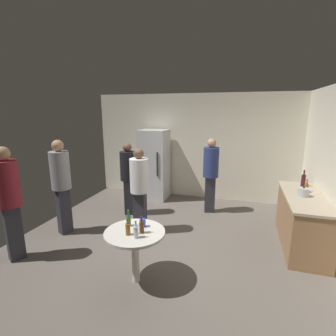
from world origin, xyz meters
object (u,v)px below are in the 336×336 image
Objects in this scene: beer_bottle_on_counter at (306,187)px; person_in_navy_shirt at (211,170)px; beer_bottle_brown at (142,227)px; beer_bottle_amber at (128,229)px; foreground_table at (135,239)px; person_in_black_shirt at (128,173)px; kettle at (303,192)px; beer_bottle_clear at (136,231)px; person_in_maroon_shirt at (9,195)px; refrigerator at (154,165)px; plastic_cup_blue at (142,223)px; person_in_gray_shirt at (61,180)px; person_in_white_shirt at (139,184)px; beer_bottle_green at (128,220)px; wine_bottle_on_counter at (303,180)px.

person_in_navy_shirt is (-1.75, 0.80, 0.00)m from beer_bottle_on_counter.
beer_bottle_amber is at bearing -146.44° from beer_bottle_brown.
person_in_black_shirt reaches higher than foreground_table.
kettle is 2.83m from beer_bottle_clear.
kettle is at bearing 50.56° from person_in_maroon_shirt.
refrigerator reaches higher than person_in_black_shirt.
refrigerator is 7.83× the size of beer_bottle_clear.
person_in_maroon_shirt is (-2.01, -0.06, 0.42)m from foreground_table.
kettle is 1.06× the size of beer_bottle_clear.
foreground_table is 2.05m from person_in_maroon_shirt.
beer_bottle_brown is 0.14m from beer_bottle_clear.
person_in_maroon_shirt reaches higher than plastic_cup_blue.
beer_bottle_clear is (-2.19, -1.78, -0.15)m from kettle.
kettle is at bearing 34.97° from person_in_gray_shirt.
beer_bottle_brown is at bearing -72.63° from refrigerator.
person_in_white_shirt is (-0.46, 1.45, 0.13)m from beer_bottle_amber.
beer_bottle_on_counter is 0.29× the size of foreground_table.
person_in_navy_shirt reaches higher than person_in_black_shirt.
person_in_maroon_shirt reaches higher than foreground_table.
person_in_white_shirt reaches higher than kettle.
person_in_navy_shirt is (0.77, 2.58, 0.17)m from beer_bottle_green.
person_in_gray_shirt is (-1.35, -0.45, 0.10)m from person_in_white_shirt.
person_in_gray_shirt is at bearing 154.31° from foreground_table.
wine_bottle_on_counter is (3.30, -0.99, 0.12)m from refrigerator.
refrigerator is 1.63m from person_in_navy_shirt.
refrigerator reaches higher than beer_bottle_brown.
beer_bottle_clear is 2.11m from person_in_maroon_shirt.
kettle is 4.61m from person_in_maroon_shirt.
person_in_black_shirt is at bearing 95.31° from person_in_maroon_shirt.
beer_bottle_brown is (-2.18, -1.64, -0.15)m from kettle.
person_in_navy_shirt reaches higher than beer_bottle_amber.
kettle is at bearing 36.86° from beer_bottle_amber.
beer_bottle_brown is 0.14× the size of person_in_navy_shirt.
person_in_black_shirt is at bearing -143.75° from person_in_white_shirt.
plastic_cup_blue is (0.08, 0.27, -0.03)m from beer_bottle_amber.
wine_bottle_on_counter is 2.82× the size of plastic_cup_blue.
person_in_white_shirt is (-2.78, -0.30, -0.03)m from kettle.
foreground_table is 2.35m from person_in_black_shirt.
refrigerator is at bearing 100.63° from person_in_maroon_shirt.
refrigerator is at bearing 104.56° from beer_bottle_amber.
beer_bottle_amber is at bearing 27.59° from person_in_maroon_shirt.
beer_bottle_brown is at bearing -142.93° from kettle.
foreground_table is 0.22m from beer_bottle_brown.
kettle is at bearing 52.87° from person_in_black_shirt.
person_in_gray_shirt is at bearing 151.89° from beer_bottle_clear.
beer_bottle_brown is at bearing -135.31° from wine_bottle_on_counter.
foreground_table is (-2.37, -1.91, -0.35)m from beer_bottle_on_counter.
kettle is 1.06× the size of beer_bottle_amber.
plastic_cup_blue is (-2.33, -1.74, -0.19)m from beer_bottle_on_counter.
wine_bottle_on_counter is at bearing -16.63° from refrigerator.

